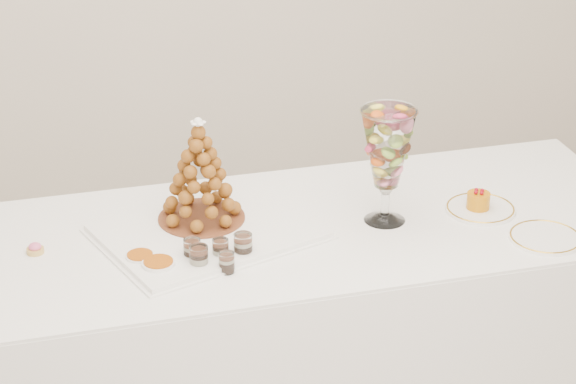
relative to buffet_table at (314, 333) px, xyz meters
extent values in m
cube|color=white|center=(0.00, 0.00, -0.01)|extent=(2.18, 0.91, 0.81)
cube|color=white|center=(0.00, 0.00, 0.41)|extent=(2.17, 0.91, 0.01)
cube|color=white|center=(-0.35, 0.02, 0.42)|extent=(0.76, 0.66, 0.02)
cylinder|color=white|center=(0.23, -0.02, 0.42)|extent=(0.13, 0.13, 0.02)
cylinder|color=white|center=(0.23, -0.02, 0.48)|extent=(0.03, 0.03, 0.09)
sphere|color=white|center=(0.23, -0.02, 0.53)|extent=(0.04, 0.04, 0.04)
cylinder|color=white|center=(0.56, -0.03, 0.42)|extent=(0.23, 0.23, 0.01)
cylinder|color=white|center=(0.68, -0.27, 0.42)|extent=(0.23, 0.23, 0.01)
cylinder|color=tan|center=(-0.88, 0.03, 0.42)|extent=(0.05, 0.05, 0.02)
ellipsoid|color=#DA5A89|center=(-0.88, 0.03, 0.43)|extent=(0.04, 0.04, 0.02)
cylinder|color=white|center=(-0.42, -0.13, 0.45)|extent=(0.07, 0.07, 0.07)
cylinder|color=white|center=(-0.34, -0.15, 0.45)|extent=(0.06, 0.06, 0.07)
cylinder|color=white|center=(-0.27, -0.15, 0.45)|extent=(0.07, 0.07, 0.08)
cylinder|color=white|center=(-0.41, -0.19, 0.45)|extent=(0.07, 0.07, 0.08)
cylinder|color=white|center=(-0.33, -0.23, 0.44)|extent=(0.05, 0.05, 0.06)
cylinder|color=white|center=(-0.58, -0.11, 0.43)|extent=(0.09, 0.09, 0.03)
cylinder|color=white|center=(-0.53, -0.17, 0.43)|extent=(0.10, 0.10, 0.03)
cylinder|color=brown|center=(-0.35, 0.09, 0.44)|extent=(0.28, 0.28, 0.01)
cone|color=brown|center=(-0.35, 0.09, 0.61)|extent=(0.24, 0.24, 0.34)
sphere|color=white|center=(-0.35, 0.09, 0.76)|extent=(0.03, 0.03, 0.03)
cylinder|color=#CA7709|center=(0.55, -0.03, 0.45)|extent=(0.08, 0.08, 0.05)
sphere|color=#960512|center=(0.56, -0.03, 0.48)|extent=(0.01, 0.01, 0.01)
sphere|color=#960512|center=(0.54, -0.02, 0.48)|extent=(0.01, 0.01, 0.01)
sphere|color=#960512|center=(0.53, -0.04, 0.48)|extent=(0.01, 0.01, 0.01)
sphere|color=#960512|center=(0.55, -0.04, 0.48)|extent=(0.01, 0.01, 0.01)
camera|label=1|loc=(-0.85, -3.08, 2.09)|focal=70.00mm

